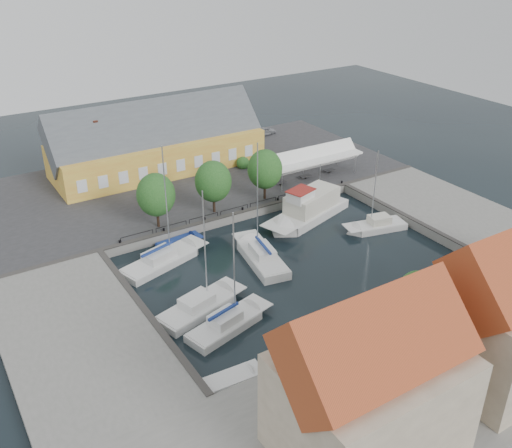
{
  "coord_description": "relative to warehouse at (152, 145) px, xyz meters",
  "views": [
    {
      "loc": [
        -29.54,
        -41.29,
        30.23
      ],
      "look_at": [
        0.0,
        6.0,
        1.5
      ],
      "focal_mm": 40.0,
      "sensor_mm": 36.0,
      "label": 1
    }
  ],
  "objects": [
    {
      "name": "ground",
      "position": [
        2.6,
        -28.36,
        -4.43
      ],
      "size": [
        140.0,
        140.0,
        0.0
      ],
      "primitive_type": "plane",
      "color": "black",
      "rests_on": "ground"
    },
    {
      "name": "north_quay",
      "position": [
        2.6,
        -5.36,
        -3.93
      ],
      "size": [
        56.0,
        26.0,
        1.0
      ],
      "primitive_type": "cube",
      "color": "#2D2D30",
      "rests_on": "ground"
    },
    {
      "name": "west_quay",
      "position": [
        -19.4,
        -30.36,
        -3.93
      ],
      "size": [
        12.0,
        24.0,
        1.0
      ],
      "primitive_type": "cube",
      "color": "slate",
      "rests_on": "ground"
    },
    {
      "name": "east_quay",
      "position": [
        24.6,
        -30.36,
        -3.93
      ],
      "size": [
        12.0,
        24.0,
        1.0
      ],
      "primitive_type": "cube",
      "color": "slate",
      "rests_on": "ground"
    },
    {
      "name": "south_bank",
      "position": [
        2.6,
        -49.36,
        -3.93
      ],
      "size": [
        56.0,
        14.0,
        1.0
      ],
      "primitive_type": "cube",
      "color": "slate",
      "rests_on": "ground"
    },
    {
      "name": "quay_edge_fittings",
      "position": [
        2.62,
        -23.61,
        -3.37
      ],
      "size": [
        56.0,
        24.72,
        0.4
      ],
      "color": "#383533",
      "rests_on": "north_quay"
    },
    {
      "name": "warehouse",
      "position": [
        0.0,
        0.0,
        0.0
      ],
      "size": [
        28.56,
        14.0,
        9.55
      ],
      "color": "gold",
      "rests_on": "north_quay"
    },
    {
      "name": "tent_canopy",
      "position": [
        16.6,
        -13.86,
        -0.74
      ],
      "size": [
        14.0,
        4.0,
        2.83
      ],
      "color": "white",
      "rests_on": "north_quay"
    },
    {
      "name": "quay_trees",
      "position": [
        0.6,
        -16.36,
        0.45
      ],
      "size": [
        18.2,
        4.2,
        6.3
      ],
      "color": "black",
      "rests_on": "north_quay"
    },
    {
      "name": "car_silver",
      "position": [
        20.72,
        4.23,
        -2.74
      ],
      "size": [
        4.12,
        1.89,
        1.37
      ],
      "primitive_type": "imported",
      "rotation": [
        0.0,
        0.0,
        1.64
      ],
      "color": "#A3A5AA",
      "rests_on": "north_quay"
    },
    {
      "name": "car_red",
      "position": [
        -4.61,
        -11.08,
        -2.69
      ],
      "size": [
        1.69,
        4.51,
        1.47
      ],
      "primitive_type": "imported",
      "rotation": [
        0.0,
        0.0,
        0.03
      ],
      "color": "maroon",
      "rests_on": "north_quay"
    },
    {
      "name": "center_sailboat",
      "position": [
        0.18,
        -27.19,
        -4.06
      ],
      "size": [
        4.44,
        9.85,
        13.04
      ],
      "color": "silver",
      "rests_on": "ground"
    },
    {
      "name": "trawler",
      "position": [
        10.17,
        -21.86,
        -3.41
      ],
      "size": [
        13.02,
        7.25,
        5.0
      ],
      "color": "silver",
      "rests_on": "ground"
    },
    {
      "name": "east_boat_b",
      "position": [
        15.03,
        -28.26,
        -4.17
      ],
      "size": [
        7.58,
        3.96,
        10.12
      ],
      "color": "silver",
      "rests_on": "ground"
    },
    {
      "name": "west_boat_a",
      "position": [
        -8.57,
        -22.36,
        -4.16
      ],
      "size": [
        10.24,
        5.58,
        13.01
      ],
      "color": "silver",
      "rests_on": "ground"
    },
    {
      "name": "west_boat_c",
      "position": [
        -9.03,
        -31.55,
        -4.17
      ],
      "size": [
        9.27,
        5.18,
        11.99
      ],
      "color": "silver",
      "rests_on": "ground"
    },
    {
      "name": "west_boat_d",
      "position": [
        -8.15,
        -35.07,
        -4.16
      ],
      "size": [
        8.7,
        4.57,
        11.28
      ],
      "color": "silver",
      "rests_on": "ground"
    },
    {
      "name": "launch_sw",
      "position": [
        -11.14,
        -40.96,
        -4.34
      ],
      "size": [
        4.82,
        2.02,
        0.98
      ],
      "color": "silver",
      "rests_on": "ground"
    },
    {
      "name": "launch_nw",
      "position": [
        -5.51,
        -19.59,
        -4.34
      ],
      "size": [
        5.22,
        2.4,
        0.88
      ],
      "color": "navy",
      "rests_on": "ground"
    },
    {
      "name": "townhouses",
      "position": [
        4.52,
        -51.6,
        1.4
      ],
      "size": [
        36.3,
        8.5,
        12.0
      ],
      "color": "#C6B498",
      "rests_on": "south_bank"
    }
  ]
}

